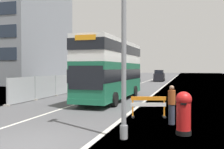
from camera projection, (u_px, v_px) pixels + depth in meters
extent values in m
cube|color=#4C4C4F|center=(32.00, 145.00, 8.90)|extent=(140.00, 280.00, 0.10)
cube|color=#B2AFA8|center=(84.00, 149.00, 8.36)|extent=(0.24, 196.00, 0.01)
cube|color=#196042|center=(112.00, 79.00, 20.82)|extent=(2.72, 10.71, 2.67)
cube|color=white|center=(112.00, 60.00, 20.78)|extent=(2.72, 10.71, 0.40)
cube|color=white|center=(112.00, 50.00, 20.76)|extent=(2.69, 10.61, 1.34)
cube|color=black|center=(112.00, 75.00, 20.81)|extent=(2.74, 10.82, 0.85)
cube|color=black|center=(112.00, 50.00, 20.76)|extent=(2.73, 10.77, 0.74)
cube|color=black|center=(85.00, 78.00, 15.71)|extent=(2.26, 0.12, 1.47)
cube|color=orange|center=(85.00, 37.00, 15.65)|extent=(1.35, 0.09, 0.32)
cube|color=#196042|center=(112.00, 94.00, 20.85)|extent=(2.74, 10.82, 0.36)
cylinder|color=black|center=(81.00, 98.00, 18.07)|extent=(0.32, 1.01, 1.00)
cylinder|color=black|center=(115.00, 99.00, 17.33)|extent=(0.32, 1.01, 1.00)
cylinder|color=black|center=(109.00, 91.00, 24.01)|extent=(0.32, 1.01, 1.00)
cylinder|color=black|center=(135.00, 91.00, 23.27)|extent=(0.32, 1.01, 1.00)
cylinder|color=gray|center=(124.00, 14.00, 9.38)|extent=(0.18, 0.18, 9.14)
cylinder|color=gray|center=(124.00, 132.00, 9.49)|extent=(0.29, 0.29, 0.50)
cylinder|color=black|center=(183.00, 132.00, 10.09)|extent=(0.60, 0.60, 0.18)
cylinder|color=red|center=(184.00, 115.00, 10.07)|extent=(0.55, 0.55, 1.20)
sphere|color=red|center=(184.00, 99.00, 10.06)|extent=(0.62, 0.62, 0.62)
cube|color=black|center=(184.00, 104.00, 9.79)|extent=(0.22, 0.03, 0.07)
cube|color=orange|center=(148.00, 98.00, 13.63)|extent=(1.79, 0.56, 0.20)
cube|color=white|center=(148.00, 104.00, 13.63)|extent=(1.79, 0.56, 0.20)
cube|color=orange|center=(133.00, 108.00, 13.65)|extent=(0.09, 0.09, 1.00)
cube|color=black|center=(133.00, 117.00, 13.66)|extent=(0.25, 0.46, 0.08)
cube|color=orange|center=(164.00, 108.00, 13.63)|extent=(0.09, 0.09, 1.00)
cube|color=black|center=(164.00, 117.00, 13.64)|extent=(0.25, 0.46, 0.08)
cube|color=#A8AAAD|center=(22.00, 90.00, 19.21)|extent=(0.04, 3.26, 1.87)
cube|color=#A8AAAD|center=(46.00, 87.00, 22.48)|extent=(0.04, 3.26, 1.87)
cube|color=#A8AAAD|center=(64.00, 84.00, 25.74)|extent=(0.04, 3.26, 1.87)
cube|color=#A8AAAD|center=(78.00, 83.00, 29.01)|extent=(0.04, 3.26, 1.87)
cube|color=#A8AAAD|center=(89.00, 81.00, 32.27)|extent=(0.04, 3.26, 1.87)
cube|color=#A8AAAD|center=(98.00, 80.00, 35.54)|extent=(0.04, 3.26, 1.87)
cylinder|color=#939699|center=(7.00, 92.00, 17.58)|extent=(0.06, 0.06, 1.97)
cube|color=gray|center=(7.00, 105.00, 17.60)|extent=(0.44, 0.20, 0.12)
cylinder|color=#939699|center=(35.00, 88.00, 20.84)|extent=(0.06, 0.06, 1.97)
cube|color=gray|center=(35.00, 100.00, 20.87)|extent=(0.44, 0.20, 0.12)
cylinder|color=#939699|center=(55.00, 85.00, 24.11)|extent=(0.06, 0.06, 1.97)
cube|color=gray|center=(55.00, 95.00, 24.13)|extent=(0.44, 0.20, 0.12)
cylinder|color=#939699|center=(71.00, 83.00, 27.38)|extent=(0.06, 0.06, 1.97)
cube|color=gray|center=(71.00, 92.00, 27.40)|extent=(0.44, 0.20, 0.12)
cylinder|color=#939699|center=(83.00, 82.00, 30.64)|extent=(0.06, 0.06, 1.97)
cube|color=gray|center=(83.00, 90.00, 30.66)|extent=(0.44, 0.20, 0.12)
cylinder|color=#939699|center=(93.00, 80.00, 33.91)|extent=(0.06, 0.06, 1.97)
cube|color=gray|center=(93.00, 88.00, 33.93)|extent=(0.44, 0.20, 0.12)
cylinder|color=#939699|center=(102.00, 79.00, 37.17)|extent=(0.06, 0.06, 1.97)
cube|color=gray|center=(102.00, 86.00, 37.19)|extent=(0.44, 0.20, 0.12)
cube|color=slate|center=(119.00, 81.00, 37.19)|extent=(1.74, 3.89, 1.21)
cube|color=black|center=(119.00, 74.00, 37.17)|extent=(1.60, 2.14, 0.79)
cylinder|color=black|center=(127.00, 84.00, 38.12)|extent=(0.20, 0.60, 0.60)
cylinder|color=black|center=(116.00, 84.00, 38.60)|extent=(0.20, 0.60, 0.60)
cylinder|color=black|center=(123.00, 85.00, 35.80)|extent=(0.20, 0.60, 0.60)
cylinder|color=black|center=(111.00, 85.00, 36.28)|extent=(0.20, 0.60, 0.60)
cube|color=slate|center=(133.00, 79.00, 45.73)|extent=(1.76, 4.23, 1.11)
cube|color=black|center=(133.00, 73.00, 45.70)|extent=(1.62, 2.33, 0.76)
cylinder|color=black|center=(140.00, 81.00, 46.75)|extent=(0.20, 0.60, 0.60)
cylinder|color=black|center=(130.00, 81.00, 47.24)|extent=(0.20, 0.60, 0.60)
cylinder|color=black|center=(137.00, 82.00, 44.23)|extent=(0.20, 0.60, 0.60)
cylinder|color=black|center=(127.00, 81.00, 44.72)|extent=(0.20, 0.60, 0.60)
cube|color=black|center=(159.00, 77.00, 50.93)|extent=(1.76, 4.47, 1.35)
cube|color=black|center=(159.00, 72.00, 50.90)|extent=(1.61, 2.46, 0.71)
cylinder|color=black|center=(164.00, 80.00, 52.03)|extent=(0.20, 0.60, 0.60)
cylinder|color=black|center=(156.00, 79.00, 52.52)|extent=(0.20, 0.60, 0.60)
cylinder|color=black|center=(163.00, 80.00, 49.37)|extent=(0.20, 0.60, 0.60)
cylinder|color=black|center=(154.00, 80.00, 49.86)|extent=(0.20, 0.60, 0.60)
cylinder|color=#4C3D2D|center=(97.00, 72.00, 50.48)|extent=(0.40, 0.40, 3.63)
cylinder|color=#4C3D2D|center=(101.00, 67.00, 50.33)|extent=(1.44, 0.30, 1.39)
cylinder|color=#4C3D2D|center=(99.00, 63.00, 50.82)|extent=(0.73, 1.14, 0.94)
cylinder|color=#4C3D2D|center=(99.00, 60.00, 51.20)|extent=(0.21, 1.75, 1.84)
cylinder|color=#4C3D2D|center=(93.00, 63.00, 50.91)|extent=(1.96, 0.69, 1.58)
cylinder|color=#4C3D2D|center=(94.00, 60.00, 50.27)|extent=(1.23, 0.83, 1.70)
cylinder|color=#4C3D2D|center=(96.00, 67.00, 50.10)|extent=(0.48, 0.99, 1.34)
cylinder|color=#4C3D2D|center=(99.00, 67.00, 49.89)|extent=(1.17, 1.03, 0.95)
cylinder|color=#2D3342|center=(172.00, 114.00, 11.93)|extent=(0.29, 0.29, 0.92)
cylinder|color=#99471E|center=(172.00, 97.00, 11.91)|extent=(0.34, 0.34, 0.66)
sphere|color=#937056|center=(172.00, 88.00, 11.90)|extent=(0.22, 0.22, 0.22)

